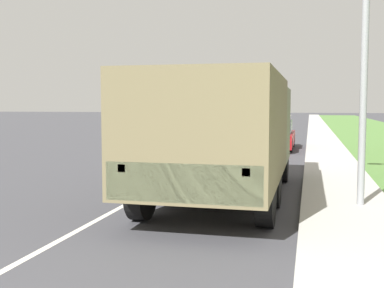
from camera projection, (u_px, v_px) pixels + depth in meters
ground_plane at (264, 130)px, 40.52m from camera, size 180.00×180.00×0.00m
lane_centre_stripe at (264, 130)px, 40.52m from camera, size 0.12×120.00×0.00m
sidewalk_right at (319, 130)px, 39.45m from camera, size 1.80×120.00×0.12m
grass_strip_right at (376, 131)px, 38.41m from camera, size 7.00×120.00×0.02m
military_truck at (225, 129)px, 10.70m from camera, size 2.56×7.58×2.69m
car_nearest_ahead at (274, 136)px, 22.91m from camera, size 1.85×4.82×1.40m
car_second_ahead at (231, 124)px, 33.69m from camera, size 1.78×4.33×1.69m
car_third_ahead at (245, 121)px, 42.39m from camera, size 1.79×4.40×1.57m
car_fourth_ahead at (262, 116)px, 57.10m from camera, size 1.77×4.58×1.69m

